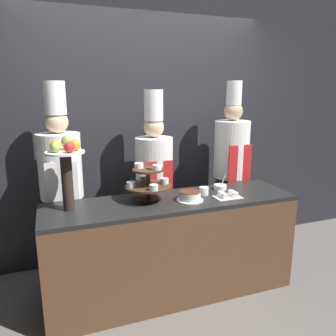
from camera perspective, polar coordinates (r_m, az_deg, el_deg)
name	(u,v)px	position (r m, az deg, el deg)	size (l,w,h in m)	color
ground_plane	(184,311)	(2.92, 2.81, -23.61)	(14.00, 14.00, 0.00)	#5B5651
wall_back	(143,126)	(3.42, -4.34, 7.38)	(10.00, 0.06, 2.80)	#232328
buffet_counter	(172,247)	(2.91, 0.69, -13.63)	(2.12, 0.57, 0.87)	brown
tiered_stand	(148,182)	(2.69, -3.49, -2.47)	(0.38, 0.38, 0.31)	#3D2819
fruit_pedestal	(67,161)	(2.54, -17.20, 1.22)	(0.29, 0.29, 0.57)	#2D231E
cake_round	(190,196)	(2.72, 3.84, -4.91)	(0.22, 0.22, 0.08)	white
cup_white	(204,191)	(2.88, 6.29, -3.99)	(0.08, 0.08, 0.07)	white
cake_square_tray	(228,195)	(2.84, 10.37, -4.70)	(0.22, 0.14, 0.05)	white
serving_bowl_far	(220,187)	(3.05, 9.07, -3.28)	(0.12, 0.12, 0.15)	white
chef_left	(61,181)	(3.01, -18.08, -2.13)	(0.37, 0.37, 1.83)	#38332D
chef_center_left	(154,177)	(3.16, -2.45, -1.49)	(0.36, 0.36, 1.76)	black
chef_center_right	(231,164)	(3.48, 10.90, 0.67)	(0.36, 0.36, 1.85)	#38332D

